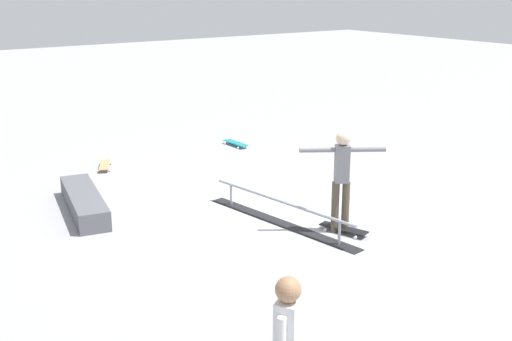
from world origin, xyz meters
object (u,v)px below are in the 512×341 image
skate_ledge (84,202)px  loose_skateboard_teal (235,143)px  skater_main (342,174)px  loose_skateboard_natural (105,165)px  grind_rail (281,213)px  skateboard_main (344,229)px

skate_ledge → loose_skateboard_teal: (2.28, -4.64, -0.10)m
skater_main → loose_skateboard_natural: skater_main is taller
loose_skateboard_natural → loose_skateboard_teal: (-0.02, -3.33, 0.00)m
skater_main → loose_skateboard_teal: bearing=106.3°
skate_ledge → skater_main: 4.49m
loose_skateboard_teal → skater_main: bearing=161.5°
grind_rail → loose_skateboard_natural: size_ratio=4.02×
skateboard_main → loose_skateboard_teal: bearing=-35.0°
grind_rail → skate_ledge: (2.41, 2.45, -0.01)m
skate_ledge → skater_main: size_ratio=1.37×
grind_rail → skateboard_main: 1.08m
skateboard_main → loose_skateboard_natural: 5.87m
skate_ledge → skateboard_main: (-3.32, -3.01, -0.10)m
skate_ledge → skateboard_main: skate_ledge is taller
skater_main → skateboard_main: (-0.08, -0.02, -0.89)m
skater_main → loose_skateboard_teal: 5.84m
skateboard_main → loose_skateboard_teal: 5.84m
grind_rail → skater_main: 1.27m
skateboard_main → loose_skateboard_natural: same height
loose_skateboard_natural → skater_main: bearing=41.8°
skate_ledge → loose_skateboard_natural: 2.65m
skate_ledge → loose_skateboard_teal: 5.17m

